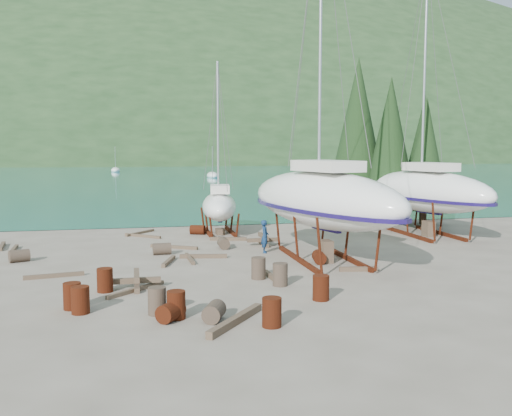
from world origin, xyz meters
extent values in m
plane|color=#685D52|center=(0.00, 0.00, 0.00)|extent=(600.00, 600.00, 0.00)
plane|color=#18677B|center=(0.00, 315.00, 0.01)|extent=(700.00, 700.00, 0.00)
ellipsoid|color=#1E371B|center=(0.00, 320.00, 0.00)|extent=(800.00, 360.00, 110.00)
cube|color=beige|center=(-20.00, 190.00, 2.00)|extent=(6.00, 5.00, 4.00)
cube|color=#A54C2D|center=(-20.00, 190.00, 4.80)|extent=(6.60, 5.60, 1.60)
cube|color=beige|center=(30.00, 190.00, 2.00)|extent=(6.00, 5.00, 4.00)
cube|color=#A54C2D|center=(30.00, 190.00, 4.80)|extent=(6.60, 5.60, 1.60)
cylinder|color=black|center=(12.50, 12.00, 0.80)|extent=(0.36, 0.36, 1.60)
cone|color=black|center=(12.50, 12.00, 5.80)|extent=(3.60, 3.60, 8.40)
cylinder|color=black|center=(14.00, 10.00, 0.68)|extent=(0.36, 0.36, 1.36)
cone|color=black|center=(14.00, 10.00, 4.93)|extent=(3.06, 3.06, 7.14)
cylinder|color=black|center=(11.00, 14.00, 0.92)|extent=(0.36, 0.36, 1.84)
cone|color=black|center=(11.00, 14.00, 6.67)|extent=(4.14, 4.14, 9.66)
cylinder|color=black|center=(15.50, 13.00, 0.72)|extent=(0.36, 0.36, 1.44)
cone|color=black|center=(15.50, 13.00, 5.22)|extent=(3.24, 3.24, 7.56)
ellipsoid|color=white|center=(10.00, 80.00, 0.38)|extent=(2.00, 5.00, 1.40)
cylinder|color=silver|center=(10.00, 80.00, 3.23)|extent=(0.08, 0.08, 5.00)
ellipsoid|color=white|center=(-8.00, 110.00, 0.38)|extent=(2.00, 5.00, 1.40)
cylinder|color=silver|center=(-8.00, 110.00, 3.23)|extent=(0.08, 0.08, 5.00)
ellipsoid|color=white|center=(4.37, 1.99, 2.88)|extent=(6.18, 11.99, 2.69)
cube|color=#180E47|center=(4.37, 1.42, 1.98)|extent=(0.77, 2.07, 1.00)
cube|color=silver|center=(4.37, 1.42, 4.47)|extent=(2.67, 3.81, 0.50)
cylinder|color=silver|center=(4.37, 2.57, 11.23)|extent=(0.14, 0.14, 13.81)
cube|color=#551F0E|center=(3.20, 1.99, 0.10)|extent=(0.18, 6.33, 0.20)
cube|color=#551F0E|center=(5.55, 1.99, 0.10)|extent=(0.18, 6.33, 0.20)
cube|color=brown|center=(4.37, 1.42, 0.52)|extent=(0.50, 0.80, 1.03)
ellipsoid|color=white|center=(13.00, 8.09, 2.68)|extent=(5.37, 10.96, 2.49)
cube|color=#180E47|center=(13.00, 7.56, 1.89)|extent=(0.67, 1.91, 1.00)
cube|color=silver|center=(13.00, 7.56, 4.18)|extent=(2.36, 3.46, 0.50)
cylinder|color=silver|center=(13.00, 8.61, 10.36)|extent=(0.14, 0.14, 12.65)
cube|color=#551F0E|center=(11.93, 8.09, 0.10)|extent=(0.18, 5.80, 0.20)
cube|color=#551F0E|center=(14.07, 8.09, 0.10)|extent=(0.18, 5.80, 0.20)
cube|color=brown|center=(13.00, 7.56, 0.47)|extent=(0.50, 0.80, 0.94)
ellipsoid|color=white|center=(0.90, 11.44, 1.70)|extent=(2.94, 6.82, 1.70)
cube|color=#180E47|center=(0.90, 11.11, 1.30)|extent=(0.41, 1.21, 1.00)
cube|color=silver|center=(0.90, 11.11, 2.79)|extent=(1.40, 2.11, 0.50)
cylinder|color=silver|center=(0.90, 11.77, 6.60)|extent=(0.14, 0.14, 7.92)
cube|color=#551F0E|center=(0.17, 11.44, 0.10)|extent=(0.18, 3.63, 0.20)
cube|color=#551F0E|center=(1.62, 11.44, 0.10)|extent=(0.18, 3.63, 0.20)
cube|color=brown|center=(0.90, 11.11, 0.17)|extent=(0.50, 0.80, 0.35)
imported|color=navy|center=(2.16, 4.40, 0.83)|extent=(0.53, 0.68, 1.67)
cylinder|color=#551F0E|center=(-6.04, -4.77, 0.44)|extent=(0.58, 0.58, 0.88)
cylinder|color=#2D2823|center=(-1.98, -6.48, 0.29)|extent=(0.87, 1.03, 0.58)
cylinder|color=#551F0E|center=(-0.39, -7.40, 0.44)|extent=(0.58, 0.58, 0.88)
cylinder|color=#551F0E|center=(-0.47, 11.32, 0.29)|extent=(1.03, 0.86, 0.58)
cylinder|color=#2D2823|center=(0.59, -1.22, 0.44)|extent=(0.58, 0.58, 0.88)
cylinder|color=#551F0E|center=(3.98, 1.24, 0.29)|extent=(0.74, 0.98, 0.58)
cylinder|color=#551F0E|center=(2.00, -4.87, 0.44)|extent=(0.58, 0.58, 0.88)
cylinder|color=#2D2823|center=(-2.96, 5.00, 0.29)|extent=(0.91, 0.63, 0.58)
cylinder|color=#551F0E|center=(-6.34, -4.19, 0.44)|extent=(0.58, 0.58, 0.88)
cylinder|color=#2D2823|center=(0.30, 6.03, 0.29)|extent=(0.60, 0.89, 0.58)
cylinder|color=#551F0E|center=(-3.27, -6.18, 0.29)|extent=(0.99, 1.05, 0.58)
cylinder|color=#551F0E|center=(-3.09, -6.00, 0.44)|extent=(0.58, 0.58, 0.88)
cylinder|color=#551F0E|center=(-5.40, -2.07, 0.44)|extent=(0.58, 0.58, 0.88)
cylinder|color=#2D2823|center=(-9.55, 4.53, 0.29)|extent=(1.03, 0.86, 0.58)
cylinder|color=#2D2823|center=(-3.64, -5.40, 0.44)|extent=(0.58, 0.58, 0.88)
cylinder|color=#2D2823|center=(1.14, -2.54, 0.44)|extent=(0.58, 0.58, 0.88)
cube|color=brown|center=(-3.92, 12.29, 0.07)|extent=(1.78, 2.16, 0.14)
cube|color=brown|center=(5.10, -0.74, 0.10)|extent=(1.67, 0.47, 0.19)
cube|color=brown|center=(-11.18, 8.73, 0.09)|extent=(0.45, 2.22, 0.19)
cube|color=brown|center=(-4.28, -2.28, 0.07)|extent=(2.14, 2.10, 0.15)
cube|color=brown|center=(-2.77, 2.77, 0.09)|extent=(0.78, 2.13, 0.17)
cube|color=brown|center=(0.99, 8.61, 0.10)|extent=(2.09, 0.70, 0.19)
cube|color=brown|center=(1.10, -1.13, 0.09)|extent=(0.24, 1.56, 0.17)
cube|color=brown|center=(-1.06, 3.65, 0.09)|extent=(2.28, 0.59, 0.19)
cube|color=brown|center=(-3.80, 10.94, 0.08)|extent=(2.10, 1.86, 0.15)
cube|color=brown|center=(-2.26, 6.62, 0.08)|extent=(2.42, 1.50, 0.16)
cube|color=brown|center=(-1.75, 3.25, 0.08)|extent=(0.25, 2.36, 0.15)
cube|color=brown|center=(-7.54, 0.78, 0.08)|extent=(2.36, 0.59, 0.17)
cube|color=brown|center=(-1.38, -6.89, 0.11)|extent=(2.15, 2.72, 0.23)
cube|color=brown|center=(-10.38, 7.63, 0.08)|extent=(0.28, 2.33, 0.16)
cube|color=brown|center=(-4.25, -1.77, 0.10)|extent=(0.20, 1.80, 0.20)
cube|color=brown|center=(-4.25, -1.77, 0.30)|extent=(1.80, 0.20, 0.20)
cube|color=brown|center=(-4.25, -1.77, 0.50)|extent=(0.20, 1.80, 0.20)
cube|color=brown|center=(2.58, 6.56, 0.10)|extent=(0.20, 1.80, 0.20)
cube|color=brown|center=(2.58, 6.56, 0.30)|extent=(1.80, 0.20, 0.20)
cube|color=brown|center=(2.58, 6.56, 0.50)|extent=(0.20, 1.80, 0.20)
camera|label=1|loc=(-4.33, -23.33, 5.25)|focal=40.00mm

